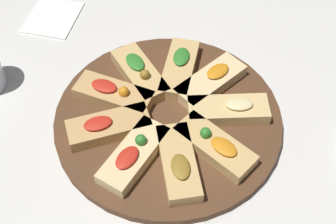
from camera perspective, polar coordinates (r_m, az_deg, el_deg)
name	(u,v)px	position (r m, az deg, el deg)	size (l,w,h in m)	color
ground_plane	(168,122)	(0.91, 0.00, -1.21)	(3.00, 3.00, 0.00)	silver
serving_board	(168,119)	(0.91, 0.00, -0.87)	(0.44, 0.44, 0.02)	#51331E
focaccia_slice_0	(178,163)	(0.82, 1.29, -6.23)	(0.16, 0.14, 0.04)	tan
focaccia_slice_1	(215,146)	(0.84, 5.74, -4.11)	(0.10, 0.16, 0.04)	tan
focaccia_slice_2	(229,110)	(0.90, 7.42, 0.28)	(0.13, 0.16, 0.04)	#DBB775
focaccia_slice_3	(211,81)	(0.94, 5.24, 3.76)	(0.16, 0.11, 0.04)	#E5C689
focaccia_slice_4	(180,68)	(0.96, 1.41, 5.35)	(0.16, 0.10, 0.04)	tan
focaccia_slice_5	(140,73)	(0.95, -3.47, 4.76)	(0.13, 0.16, 0.04)	tan
focaccia_slice_6	(114,94)	(0.92, -6.65, 2.20)	(0.07, 0.16, 0.04)	tan
focaccia_slice_7	(108,126)	(0.87, -7.28, -1.75)	(0.15, 0.15, 0.04)	tan
focaccia_slice_8	(134,155)	(0.83, -4.19, -5.23)	(0.16, 0.07, 0.04)	#E5C689
napkin_stack	(53,17)	(1.16, -13.87, 11.20)	(0.13, 0.11, 0.01)	white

